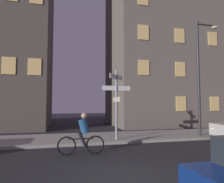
# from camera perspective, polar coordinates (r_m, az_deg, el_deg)

# --- Properties ---
(sidewalk_kerb) EXTENTS (40.00, 3.47, 0.14)m
(sidewalk_kerb) POSITION_cam_1_polar(r_m,az_deg,el_deg) (11.56, -5.74, -12.98)
(sidewalk_kerb) COLOR gray
(sidewalk_kerb) RESTS_ON ground_plane
(signpost) EXTENTS (1.51, 1.31, 3.58)m
(signpost) POSITION_cam_1_polar(r_m,az_deg,el_deg) (10.44, 1.25, -2.03)
(signpost) COLOR gray
(signpost) RESTS_ON sidewalk_kerb
(street_lamp) EXTENTS (1.57, 0.28, 6.78)m
(street_lamp) POSITION_cam_1_polar(r_m,az_deg,el_deg) (13.13, 23.89, 6.07)
(street_lamp) COLOR #2D2D30
(street_lamp) RESTS_ON sidewalk_kerb
(cyclist) EXTENTS (1.82, 0.34, 1.61)m
(cyclist) POSITION_cam_1_polar(r_m,az_deg,el_deg) (8.08, -8.35, -12.12)
(cyclist) COLOR black
(cyclist) RESTS_ON ground_plane
(building_left_block) EXTENTS (8.34, 9.20, 18.52)m
(building_left_block) POSITION_cam_1_polar(r_m,az_deg,el_deg) (21.48, -28.50, 16.69)
(building_left_block) COLOR #4C443D
(building_left_block) RESTS_ON ground_plane
(building_right_block) EXTENTS (9.66, 6.67, 19.85)m
(building_right_block) POSITION_cam_1_polar(r_m,az_deg,el_deg) (21.63, 13.44, 18.08)
(building_right_block) COLOR #6B6056
(building_right_block) RESTS_ON ground_plane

